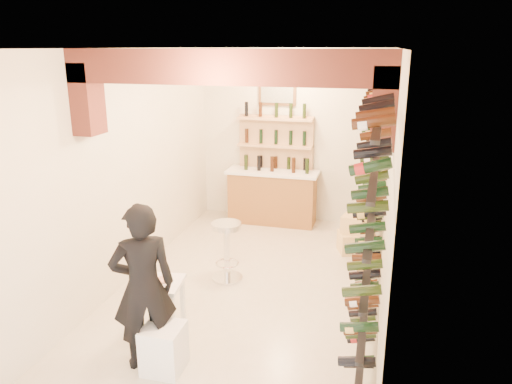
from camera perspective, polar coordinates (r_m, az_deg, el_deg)
ground at (r=6.92m, az=-0.65°, el=-11.07°), size 6.00×6.00×0.00m
room_shell at (r=5.95m, az=-1.39°, el=7.29°), size 3.52×6.02×3.21m
wine_rack at (r=6.13m, az=13.23°, el=0.40°), size 0.32×5.70×2.56m
back_counter at (r=9.17m, az=1.93°, el=-0.39°), size 1.70×0.62×1.29m
back_shelving at (r=9.23m, az=2.31°, el=3.81°), size 1.40×0.31×2.73m
tasting_table at (r=5.67m, az=-11.18°, el=-11.41°), size 0.55×0.55×0.86m
white_stool at (r=5.33m, az=-10.73°, el=-17.51°), size 0.40×0.40×0.50m
person at (r=5.14m, az=-13.06°, el=-10.76°), size 0.78×0.71×1.78m
chrome_barstool at (r=6.95m, az=-3.44°, el=-6.43°), size 0.44×0.44×0.86m
crate_lower at (r=8.12m, az=11.65°, el=-5.77°), size 0.65×0.55×0.33m
crate_upper at (r=8.01m, az=11.77°, el=-3.75°), size 0.54×0.43×0.28m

